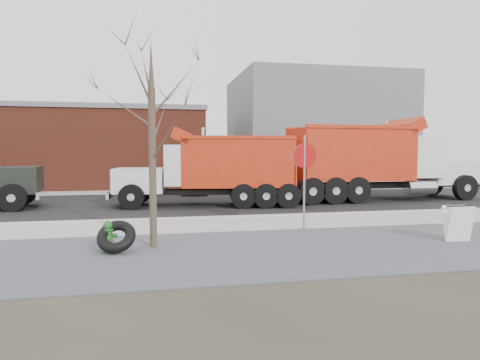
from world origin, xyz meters
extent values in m
plane|color=#383328|center=(0.00, 0.00, 0.00)|extent=(120.00, 120.00, 0.00)
cube|color=slate|center=(0.00, -3.50, 0.01)|extent=(60.00, 5.00, 0.03)
cube|color=#9E9B93|center=(0.00, 0.25, 0.03)|extent=(60.00, 2.50, 0.06)
cube|color=#9E9B93|center=(0.00, 1.55, 0.06)|extent=(60.00, 0.15, 0.11)
cube|color=black|center=(0.00, 6.30, 0.01)|extent=(60.00, 9.40, 0.02)
cube|color=#9E9B93|center=(0.00, 12.00, 0.03)|extent=(60.00, 2.00, 0.06)
cube|color=slate|center=(9.00, 18.00, 4.00)|extent=(12.00, 10.00, 8.00)
cube|color=maroon|center=(-10.00, 17.00, 2.50)|extent=(20.00, 8.00, 5.00)
cube|color=slate|center=(-10.00, 17.00, 5.15)|extent=(20.20, 8.20, 0.30)
cylinder|color=#382D23|center=(-3.20, -2.60, 2.00)|extent=(0.18, 0.18, 4.00)
cone|color=#382D23|center=(-3.20, -2.60, 4.60)|extent=(0.14, 0.14, 1.20)
cylinder|color=#286626|center=(-4.27, -2.85, 0.03)|extent=(0.41, 0.41, 0.06)
cylinder|color=#286626|center=(-4.27, -2.85, 0.31)|extent=(0.21, 0.21, 0.56)
cylinder|color=#286626|center=(-4.27, -2.85, 0.56)|extent=(0.28, 0.28, 0.05)
sphere|color=#286626|center=(-4.27, -2.85, 0.65)|extent=(0.22, 0.22, 0.22)
cylinder|color=#286626|center=(-4.27, -2.85, 0.74)|extent=(0.05, 0.05, 0.06)
cylinder|color=#286626|center=(-4.43, -2.88, 0.39)|extent=(0.13, 0.12, 0.10)
cylinder|color=#286626|center=(-4.12, -2.81, 0.39)|extent=(0.13, 0.12, 0.10)
cylinder|color=#286626|center=(-4.24, -3.00, 0.37)|extent=(0.16, 0.14, 0.14)
torus|color=black|center=(-4.07, -3.02, 0.41)|extent=(1.06, 1.00, 0.81)
cylinder|color=gray|center=(1.33, -1.10, 1.46)|extent=(0.06, 0.06, 2.92)
cylinder|color=#A30B0B|center=(1.33, -1.10, 2.29)|extent=(0.79, 0.04, 0.79)
cube|color=white|center=(4.76, -3.65, 0.50)|extent=(0.71, 0.26, 0.96)
cube|color=white|center=(4.77, -3.45, 0.50)|extent=(0.71, 0.26, 0.96)
cube|color=black|center=(4.77, -3.55, 0.98)|extent=(0.70, 0.07, 0.04)
cube|color=black|center=(7.57, 5.85, 0.74)|extent=(9.60, 1.34, 0.25)
cube|color=silver|center=(11.51, 6.00, 1.36)|extent=(2.54, 2.27, 1.23)
cube|color=silver|center=(12.58, 6.04, 1.36)|extent=(0.13, 1.96, 1.12)
cube|color=silver|center=(9.61, 5.93, 2.15)|extent=(1.89, 2.64, 2.01)
cube|color=black|center=(10.36, 5.95, 2.71)|extent=(0.13, 2.24, 0.90)
cube|color=#B7280F|center=(6.12, 5.80, 2.26)|extent=(5.69, 2.89, 2.46)
cylinder|color=silver|center=(8.72, 6.96, 2.65)|extent=(0.16, 0.16, 2.69)
cylinder|color=black|center=(11.66, 7.21, 0.64)|extent=(1.24, 0.38, 1.23)
cylinder|color=black|center=(11.75, 4.80, 0.64)|extent=(1.24, 0.38, 1.23)
cylinder|color=black|center=(4.74, 6.82, 0.64)|extent=(1.24, 0.38, 1.23)
cylinder|color=black|center=(4.82, 4.67, 0.64)|extent=(1.24, 0.38, 1.23)
cube|color=black|center=(-0.81, 5.14, 0.64)|extent=(7.82, 1.82, 0.21)
cube|color=silver|center=(-3.77, 5.53, 1.16)|extent=(2.31, 2.11, 1.05)
cube|color=silver|center=(-4.84, 5.66, 1.16)|extent=(0.27, 1.66, 0.95)
cube|color=silver|center=(-1.89, 5.28, 1.83)|extent=(1.79, 2.37, 1.71)
cube|color=black|center=(-2.63, 5.38, 2.30)|extent=(0.29, 1.89, 0.76)
cube|color=#B7280F|center=(0.42, 4.98, 1.92)|extent=(5.01, 2.88, 2.09)
cylinder|color=silver|center=(-1.16, 4.28, 2.26)|extent=(0.15, 0.15, 2.28)
cylinder|color=black|center=(-4.10, 4.53, 0.54)|extent=(1.07, 0.42, 1.05)
cylinder|color=black|center=(-3.84, 6.57, 0.54)|extent=(1.07, 0.42, 1.05)
cylinder|color=black|center=(1.43, 3.93, 0.54)|extent=(1.07, 0.42, 1.05)
cylinder|color=black|center=(1.67, 5.74, 0.54)|extent=(1.07, 0.42, 1.05)
cube|color=black|center=(-9.03, 5.92, 1.22)|extent=(2.38, 2.15, 1.10)
cube|color=silver|center=(-7.97, 6.02, 1.22)|extent=(0.22, 1.75, 1.00)
cylinder|color=black|center=(-8.93, 7.02, 0.57)|extent=(1.13, 0.40, 1.10)
cylinder|color=black|center=(-8.73, 4.86, 0.57)|extent=(1.13, 0.40, 1.10)
camera|label=1|loc=(-3.15, -13.46, 2.46)|focal=32.00mm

